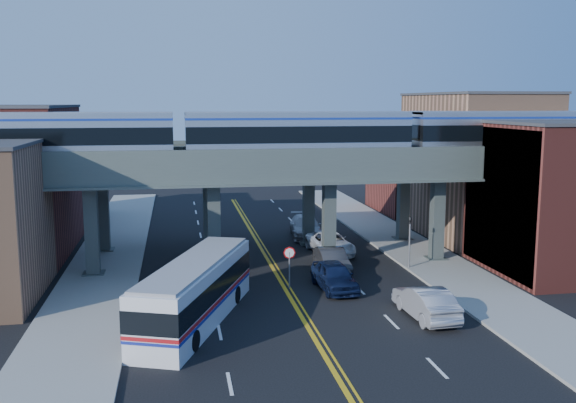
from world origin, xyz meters
name	(u,v)px	position (x,y,z in m)	size (l,w,h in m)	color
ground	(293,303)	(0.00, 0.00, 0.00)	(120.00, 120.00, 0.00)	black
sidewalk_west	(105,267)	(-11.50, 10.00, 0.08)	(5.00, 70.00, 0.16)	gray
sidewalk_east	(419,254)	(11.50, 10.00, 0.08)	(5.00, 70.00, 0.16)	gray
building_west_b	(14,181)	(-18.50, 16.00, 5.50)	(8.00, 14.00, 11.00)	maroon
building_west_c	(48,180)	(-18.50, 29.00, 4.00)	(8.00, 10.00, 8.00)	#9C6F50
building_east_a	(553,199)	(18.50, 4.00, 5.00)	(8.00, 10.00, 10.00)	maroon
building_east_b	(473,166)	(18.50, 16.00, 6.00)	(8.00, 14.00, 12.00)	#9C6F50
building_east_c	(416,168)	(18.50, 29.00, 4.50)	(8.00, 10.00, 9.00)	maroon
mural_panel	(498,204)	(14.55, 4.00, 4.75)	(0.10, 9.50, 9.50)	teal
elevated_viaduct_near	(272,176)	(0.00, 8.00, 6.47)	(52.00, 3.60, 7.40)	#3C4645
elevated_viaduct_far	(259,166)	(0.00, 15.00, 6.47)	(52.00, 3.60, 7.40)	#3C4645
transit_train	(298,134)	(1.79, 8.00, 9.26)	(46.96, 2.94, 3.43)	black
stop_sign	(289,261)	(0.30, 3.00, 1.76)	(0.76, 0.09, 2.63)	slate
traffic_signal	(410,237)	(9.20, 6.00, 2.30)	(0.15, 0.18, 4.10)	slate
transit_bus	(196,292)	(-5.60, -2.19, 1.61)	(6.85, 12.33, 3.13)	silver
car_lane_a	(334,276)	(2.98, 2.25, 0.86)	(2.02, 5.02, 1.71)	#0F1939
car_lane_b	(332,261)	(3.79, 6.16, 0.81)	(1.72, 4.93, 1.62)	#2A2A2C
car_lane_c	(330,243)	(4.96, 11.47, 0.80)	(2.65, 5.74, 1.59)	white
car_lane_d	(306,226)	(4.36, 17.90, 0.88)	(2.48, 6.10, 1.77)	#B2B1B7
car_parked_curb	(426,302)	(6.50, -3.66, 0.86)	(1.82, 5.21, 1.72)	#9A9A9E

